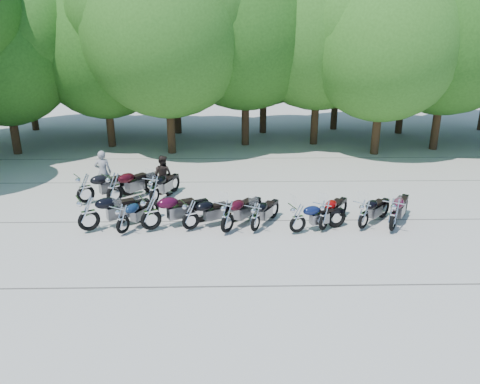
{
  "coord_description": "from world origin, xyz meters",
  "views": [
    {
      "loc": [
        -0.3,
        -13.95,
        6.54
      ],
      "look_at": [
        0.0,
        1.5,
        1.1
      ],
      "focal_mm": 35.0,
      "sensor_mm": 36.0,
      "label": 1
    }
  ],
  "objects_px": {
    "motorcycle_0": "(88,213)",
    "motorcycle_10": "(85,188)",
    "motorcycle_1": "(122,218)",
    "motorcycle_11": "(114,187)",
    "motorcycle_6": "(298,218)",
    "motorcycle_7": "(324,215)",
    "motorcycle_8": "(364,214)",
    "motorcycle_5": "(255,217)",
    "rider_1": "(163,175)",
    "rider_0": "(103,172)",
    "motorcycle_3": "(190,214)",
    "motorcycle_12": "(154,189)",
    "motorcycle_4": "(227,216)",
    "motorcycle_2": "(151,212)",
    "motorcycle_9": "(394,214)"
  },
  "relations": [
    {
      "from": "motorcycle_8",
      "to": "motorcycle_5",
      "type": "bearing_deg",
      "value": 44.71
    },
    {
      "from": "motorcycle_1",
      "to": "motorcycle_6",
      "type": "bearing_deg",
      "value": -150.8
    },
    {
      "from": "motorcycle_4",
      "to": "motorcycle_8",
      "type": "relative_size",
      "value": 1.1
    },
    {
      "from": "motorcycle_1",
      "to": "motorcycle_8",
      "type": "relative_size",
      "value": 0.99
    },
    {
      "from": "motorcycle_3",
      "to": "motorcycle_6",
      "type": "distance_m",
      "value": 3.6
    },
    {
      "from": "motorcycle_2",
      "to": "rider_0",
      "type": "distance_m",
      "value": 4.7
    },
    {
      "from": "motorcycle_3",
      "to": "motorcycle_8",
      "type": "relative_size",
      "value": 1.03
    },
    {
      "from": "motorcycle_11",
      "to": "motorcycle_12",
      "type": "distance_m",
      "value": 1.55
    },
    {
      "from": "motorcycle_4",
      "to": "motorcycle_5",
      "type": "height_order",
      "value": "motorcycle_4"
    },
    {
      "from": "motorcycle_8",
      "to": "motorcycle_11",
      "type": "bearing_deg",
      "value": 26.68
    },
    {
      "from": "motorcycle_0",
      "to": "motorcycle_7",
      "type": "distance_m",
      "value": 7.9
    },
    {
      "from": "motorcycle_12",
      "to": "rider_0",
      "type": "relative_size",
      "value": 1.24
    },
    {
      "from": "motorcycle_5",
      "to": "motorcycle_6",
      "type": "relative_size",
      "value": 0.97
    },
    {
      "from": "motorcycle_11",
      "to": "motorcycle_5",
      "type": "bearing_deg",
      "value": -167.07
    },
    {
      "from": "motorcycle_5",
      "to": "rider_1",
      "type": "height_order",
      "value": "rider_1"
    },
    {
      "from": "motorcycle_11",
      "to": "rider_0",
      "type": "xyz_separation_m",
      "value": [
        -0.74,
        1.32,
        0.2
      ]
    },
    {
      "from": "motorcycle_3",
      "to": "motorcycle_5",
      "type": "relative_size",
      "value": 1.08
    },
    {
      "from": "motorcycle_7",
      "to": "motorcycle_2",
      "type": "bearing_deg",
      "value": 34.47
    },
    {
      "from": "motorcycle_5",
      "to": "motorcycle_7",
      "type": "distance_m",
      "value": 2.32
    },
    {
      "from": "rider_1",
      "to": "motorcycle_11",
      "type": "bearing_deg",
      "value": 58.91
    },
    {
      "from": "motorcycle_5",
      "to": "motorcycle_8",
      "type": "xyz_separation_m",
      "value": [
        3.68,
        0.12,
        0.03
      ]
    },
    {
      "from": "motorcycle_2",
      "to": "motorcycle_9",
      "type": "relative_size",
      "value": 1.07
    },
    {
      "from": "motorcycle_1",
      "to": "motorcycle_12",
      "type": "height_order",
      "value": "motorcycle_12"
    },
    {
      "from": "motorcycle_11",
      "to": "motorcycle_12",
      "type": "xyz_separation_m",
      "value": [
        1.54,
        -0.03,
        -0.08
      ]
    },
    {
      "from": "motorcycle_1",
      "to": "motorcycle_2",
      "type": "xyz_separation_m",
      "value": [
        0.9,
        0.24,
        0.12
      ]
    },
    {
      "from": "motorcycle_6",
      "to": "rider_1",
      "type": "xyz_separation_m",
      "value": [
        -5.02,
        4.1,
        0.23
      ]
    },
    {
      "from": "motorcycle_1",
      "to": "motorcycle_10",
      "type": "xyz_separation_m",
      "value": [
        -2.07,
        2.89,
        0.1
      ]
    },
    {
      "from": "motorcycle_8",
      "to": "motorcycle_9",
      "type": "bearing_deg",
      "value": -149.33
    },
    {
      "from": "motorcycle_9",
      "to": "motorcycle_3",
      "type": "bearing_deg",
      "value": 28.75
    },
    {
      "from": "motorcycle_1",
      "to": "rider_1",
      "type": "distance_m",
      "value": 4.13
    },
    {
      "from": "motorcycle_7",
      "to": "rider_0",
      "type": "xyz_separation_m",
      "value": [
        -8.4,
        4.01,
        0.31
      ]
    },
    {
      "from": "motorcycle_1",
      "to": "motorcycle_11",
      "type": "bearing_deg",
      "value": -42.12
    },
    {
      "from": "motorcycle_7",
      "to": "motorcycle_8",
      "type": "relative_size",
      "value": 1.01
    },
    {
      "from": "motorcycle_12",
      "to": "rider_1",
      "type": "relative_size",
      "value": 1.37
    },
    {
      "from": "motorcycle_7",
      "to": "motorcycle_9",
      "type": "height_order",
      "value": "motorcycle_9"
    },
    {
      "from": "motorcycle_0",
      "to": "motorcycle_12",
      "type": "relative_size",
      "value": 1.13
    },
    {
      "from": "motorcycle_2",
      "to": "motorcycle_5",
      "type": "bearing_deg",
      "value": -119.15
    },
    {
      "from": "motorcycle_6",
      "to": "motorcycle_12",
      "type": "xyz_separation_m",
      "value": [
        -5.2,
        2.87,
        0.05
      ]
    },
    {
      "from": "motorcycle_6",
      "to": "motorcycle_7",
      "type": "height_order",
      "value": "motorcycle_7"
    },
    {
      "from": "motorcycle_4",
      "to": "motorcycle_8",
      "type": "bearing_deg",
      "value": -141.15
    },
    {
      "from": "motorcycle_4",
      "to": "motorcycle_7",
      "type": "xyz_separation_m",
      "value": [
        3.26,
        0.16,
        -0.05
      ]
    },
    {
      "from": "motorcycle_5",
      "to": "rider_1",
      "type": "distance_m",
      "value": 5.35
    },
    {
      "from": "motorcycle_0",
      "to": "motorcycle_4",
      "type": "relative_size",
      "value": 1.1
    },
    {
      "from": "motorcycle_8",
      "to": "motorcycle_1",
      "type": "bearing_deg",
      "value": 44.48
    },
    {
      "from": "motorcycle_0",
      "to": "motorcycle_10",
      "type": "relative_size",
      "value": 1.04
    },
    {
      "from": "motorcycle_6",
      "to": "rider_1",
      "type": "height_order",
      "value": "rider_1"
    },
    {
      "from": "motorcycle_6",
      "to": "motorcycle_11",
      "type": "xyz_separation_m",
      "value": [
        -6.74,
        2.9,
        0.13
      ]
    },
    {
      "from": "motorcycle_11",
      "to": "rider_0",
      "type": "height_order",
      "value": "rider_0"
    },
    {
      "from": "motorcycle_9",
      "to": "motorcycle_10",
      "type": "xyz_separation_m",
      "value": [
        -11.1,
        2.87,
        0.03
      ]
    },
    {
      "from": "motorcycle_4",
      "to": "motorcycle_8",
      "type": "height_order",
      "value": "motorcycle_4"
    }
  ]
}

